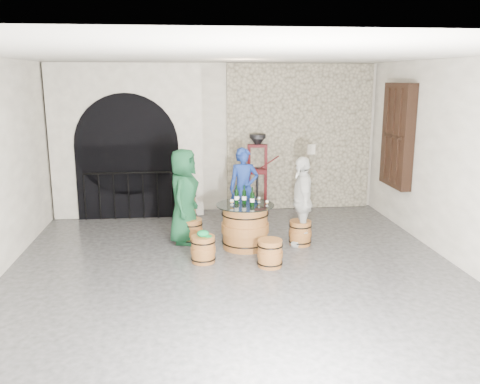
{
  "coord_description": "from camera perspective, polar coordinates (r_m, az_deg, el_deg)",
  "views": [
    {
      "loc": [
        -0.72,
        -7.03,
        2.92
      ],
      "look_at": [
        0.17,
        1.11,
        1.05
      ],
      "focal_mm": 38.0,
      "sensor_mm": 36.0,
      "label": 1
    }
  ],
  "objects": [
    {
      "name": "wall_front",
      "position": [
        3.38,
        6.66,
        -10.19
      ],
      "size": [
        8.0,
        0.0,
        8.0
      ],
      "primitive_type": "plane",
      "rotation": [
        -1.57,
        0.0,
        0.0
      ],
      "color": "silver",
      "rests_on": "ground"
    },
    {
      "name": "barrel_table",
      "position": [
        8.81,
        0.58,
        -3.87
      ],
      "size": [
        1.0,
        1.0,
        0.77
      ],
      "color": "#935C2A",
      "rests_on": "ground"
    },
    {
      "name": "stone_facing_panel",
      "position": [
        11.33,
        6.67,
        6.09
      ],
      "size": [
        3.2,
        0.12,
        3.18
      ],
      "primitive_type": "cube",
      "color": "tan",
      "rests_on": "ground"
    },
    {
      "name": "tasting_glass_d",
      "position": [
        8.91,
        1.32,
        -0.76
      ],
      "size": [
        0.05,
        0.05,
        0.1
      ],
      "primitive_type": null,
      "color": "#B27422",
      "rests_on": "barrel_table"
    },
    {
      "name": "corking_press",
      "position": [
        10.96,
        1.97,
        2.76
      ],
      "size": [
        0.72,
        0.46,
        1.72
      ],
      "rotation": [
        0.0,
        0.0,
        -0.19
      ],
      "color": "#440B0E",
      "rests_on": "ground"
    },
    {
      "name": "tasting_glass_a",
      "position": [
        8.66,
        -0.99,
        -1.17
      ],
      "size": [
        0.05,
        0.05,
        0.1
      ],
      "primitive_type": null,
      "color": "#B27422",
      "rests_on": "barrel_table"
    },
    {
      "name": "tasting_glass_e",
      "position": [
        8.61,
        3.06,
        -1.27
      ],
      "size": [
        0.05,
        0.05,
        0.1
      ],
      "primitive_type": null,
      "color": "#B27422",
      "rests_on": "barrel_table"
    },
    {
      "name": "person_green",
      "position": [
        9.03,
        -6.32,
        -0.49
      ],
      "size": [
        0.75,
        0.95,
        1.7
      ],
      "primitive_type": "imported",
      "rotation": [
        0.0,
        0.0,
        1.28
      ],
      "color": "#124225",
      "rests_on": "ground"
    },
    {
      "name": "tasting_glass_c",
      "position": [
        8.89,
        -0.21,
        -0.78
      ],
      "size": [
        0.05,
        0.05,
        0.1
      ],
      "primitive_type": null,
      "color": "#B27422",
      "rests_on": "barrel_table"
    },
    {
      "name": "barrel_stool_far",
      "position": [
        9.81,
        0.44,
        -3.14
      ],
      "size": [
        0.41,
        0.41,
        0.44
      ],
      "color": "#935C2A",
      "rests_on": "ground"
    },
    {
      "name": "control_box",
      "position": [
        11.34,
        7.96,
        4.79
      ],
      "size": [
        0.18,
        0.1,
        0.22
      ],
      "primitive_type": "cube",
      "color": "silver",
      "rests_on": "wall_back"
    },
    {
      "name": "wine_bottle_center",
      "position": [
        8.58,
        1.38,
        -0.72
      ],
      "size": [
        0.08,
        0.08,
        0.32
      ],
      "color": "black",
      "rests_on": "barrel_table"
    },
    {
      "name": "tasting_glass_b",
      "position": [
        8.84,
        2.16,
        -0.87
      ],
      "size": [
        0.05,
        0.05,
        0.1
      ],
      "primitive_type": null,
      "color": "#B27422",
      "rests_on": "barrel_table"
    },
    {
      "name": "wine_bottle_right",
      "position": [
        8.74,
        0.46,
        -0.47
      ],
      "size": [
        0.08,
        0.08,
        0.32
      ],
      "color": "black",
      "rests_on": "barrel_table"
    },
    {
      "name": "barrel_stool_left",
      "position": [
        9.15,
        -5.46,
        -4.39
      ],
      "size": [
        0.41,
        0.41,
        0.44
      ],
      "color": "#935C2A",
      "rests_on": "ground"
    },
    {
      "name": "green_cap",
      "position": [
        8.12,
        -4.16,
        -4.69
      ],
      "size": [
        0.24,
        0.19,
        0.1
      ],
      "color": "#0C843D",
      "rests_on": "barrel_stool_near_left"
    },
    {
      "name": "shuttered_window",
      "position": [
        10.34,
        17.23,
        6.07
      ],
      "size": [
        0.23,
        1.1,
        2.0
      ],
      "color": "black",
      "rests_on": "wall_right"
    },
    {
      "name": "wall_back",
      "position": [
        11.13,
        -2.52,
        6.04
      ],
      "size": [
        8.0,
        0.0,
        8.0
      ],
      "primitive_type": "plane",
      "rotation": [
        1.57,
        0.0,
        0.0
      ],
      "color": "silver",
      "rests_on": "ground"
    },
    {
      "name": "side_barrel",
      "position": [
        10.63,
        -6.12,
        -1.46
      ],
      "size": [
        0.46,
        0.46,
        0.61
      ],
      "rotation": [
        0.0,
        0.0,
        0.35
      ],
      "color": "#935C2A",
      "rests_on": "ground"
    },
    {
      "name": "barrel_stool_near_left",
      "position": [
        8.2,
        -4.16,
        -6.42
      ],
      "size": [
        0.41,
        0.41,
        0.44
      ],
      "color": "#935C2A",
      "rests_on": "ground"
    },
    {
      "name": "barrel_stool_near_right",
      "position": [
        8.01,
        3.39,
        -6.89
      ],
      "size": [
        0.41,
        0.41,
        0.44
      ],
      "color": "#935C2A",
      "rests_on": "ground"
    },
    {
      "name": "person_blue",
      "position": [
        9.85,
        0.42,
        0.39
      ],
      "size": [
        0.58,
        0.39,
        1.59
      ],
      "primitive_type": "imported",
      "rotation": [
        0.0,
        0.0,
        -0.01
      ],
      "color": "navy",
      "rests_on": "ground"
    },
    {
      "name": "wall_right",
      "position": [
        8.3,
        24.41,
        2.56
      ],
      "size": [
        0.0,
        8.0,
        8.0
      ],
      "primitive_type": "plane",
      "rotation": [
        1.57,
        0.0,
        -1.57
      ],
      "color": "silver",
      "rests_on": "ground"
    },
    {
      "name": "barrel_stool_right",
      "position": [
        9.07,
        6.77,
        -4.57
      ],
      "size": [
        0.41,
        0.41,
        0.44
      ],
      "color": "#935C2A",
      "rests_on": "ground"
    },
    {
      "name": "ceiling",
      "position": [
        7.07,
        -0.43,
        15.14
      ],
      "size": [
        8.0,
        8.0,
        0.0
      ],
      "primitive_type": "plane",
      "rotation": [
        3.14,
        0.0,
        0.0
      ],
      "color": "beige",
      "rests_on": "wall_back"
    },
    {
      "name": "wine_bottle_left",
      "position": [
        8.74,
        -0.39,
        -0.47
      ],
      "size": [
        0.08,
        0.08,
        0.32
      ],
      "color": "black",
      "rests_on": "barrel_table"
    },
    {
      "name": "ground",
      "position": [
        7.64,
        -0.39,
        -9.59
      ],
      "size": [
        8.0,
        8.0,
        0.0
      ],
      "primitive_type": "plane",
      "color": "#2A2A2D",
      "rests_on": "ground"
    },
    {
      "name": "tasting_glass_f",
      "position": [
        8.66,
        -0.85,
        -1.17
      ],
      "size": [
        0.05,
        0.05,
        0.1
      ],
      "primitive_type": null,
      "color": "#B27422",
      "rests_on": "barrel_table"
    },
    {
      "name": "person_white",
      "position": [
        8.92,
        6.97,
        -1.05
      ],
      "size": [
        0.49,
        0.96,
        1.58
      ],
      "primitive_type": "imported",
      "rotation": [
        0.0,
        0.0,
        -1.69
      ],
      "color": "silver",
      "rests_on": "ground"
    },
    {
      "name": "arched_opening",
      "position": [
        10.91,
        -12.48,
        5.52
      ],
      "size": [
        3.1,
        0.6,
        3.19
      ],
      "color": "silver",
      "rests_on": "ground"
    }
  ]
}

